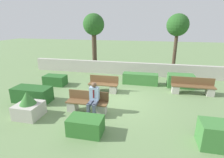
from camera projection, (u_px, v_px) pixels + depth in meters
ground_plane at (115, 100)px, 8.61m from camera, size 60.00×60.00×0.00m
perimeter_wall at (128, 68)px, 12.66m from camera, size 14.44×0.30×0.92m
bench_front at (87, 104)px, 7.37m from camera, size 1.77×0.48×0.87m
bench_left_side at (192, 88)px, 9.21m from camera, size 2.17×0.48×0.87m
bench_right_side at (103, 86)px, 9.52m from camera, size 1.61×0.48×0.87m
person_seated_man at (94, 97)px, 7.05m from camera, size 0.38×0.64×1.35m
hedge_block_near_right at (140, 79)px, 10.72m from camera, size 2.11×0.61×0.68m
hedge_block_mid_left at (55, 80)px, 10.60m from camera, size 1.30×0.75×0.59m
hedge_block_mid_right at (86, 126)px, 5.91m from camera, size 1.16×0.72×0.60m
hedge_block_far_left at (32, 94)px, 8.36m from camera, size 1.78×0.84×0.70m
hedge_block_far_right at (180, 81)px, 10.23m from camera, size 1.47×0.80×0.76m
planter_corner_left at (29, 107)px, 6.93m from camera, size 0.95×0.95×1.08m
tree_leftmost at (94, 27)px, 13.53m from camera, size 1.65×1.65×4.33m
tree_center_left at (178, 26)px, 12.59m from camera, size 1.58×1.58×4.27m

